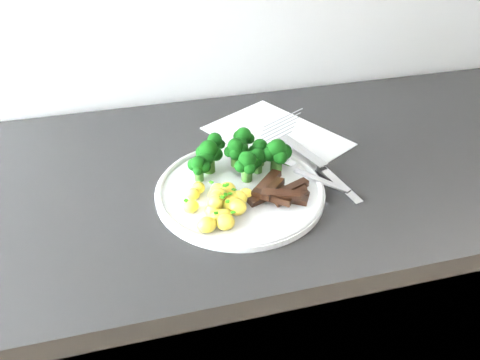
% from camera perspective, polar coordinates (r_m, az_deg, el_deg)
% --- Properties ---
extents(counter, '(2.50, 0.63, 0.94)m').
position_cam_1_polar(counter, '(1.26, 4.66, -16.20)').
color(counter, black).
rests_on(counter, ground).
extents(recipe_paper, '(0.30, 0.34, 0.00)m').
position_cam_1_polar(recipe_paper, '(1.02, 4.40, 5.26)').
color(recipe_paper, white).
rests_on(recipe_paper, counter).
extents(plate, '(0.30, 0.30, 0.02)m').
position_cam_1_polar(plate, '(0.85, 0.00, -1.18)').
color(plate, silver).
rests_on(plate, counter).
extents(broccoli, '(0.19, 0.12, 0.07)m').
position_cam_1_polar(broccoli, '(0.87, 0.20, 3.24)').
color(broccoli, '#2E5E1B').
rests_on(broccoli, plate).
extents(potatoes, '(0.12, 0.13, 0.04)m').
position_cam_1_polar(potatoes, '(0.79, -2.23, -2.81)').
color(potatoes, '#FFDF56').
rests_on(potatoes, plate).
extents(beef_strips, '(0.12, 0.10, 0.03)m').
position_cam_1_polar(beef_strips, '(0.82, 4.77, -1.48)').
color(beef_strips, black).
rests_on(beef_strips, plate).
extents(fork, '(0.11, 0.16, 0.02)m').
position_cam_1_polar(fork, '(0.88, 8.35, 0.68)').
color(fork, silver).
rests_on(fork, plate).
extents(knife, '(0.08, 0.24, 0.03)m').
position_cam_1_polar(knife, '(0.90, 10.47, 0.57)').
color(knife, silver).
rests_on(knife, plate).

